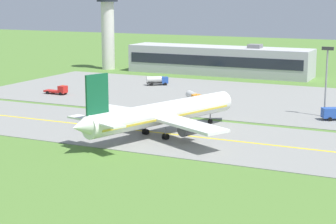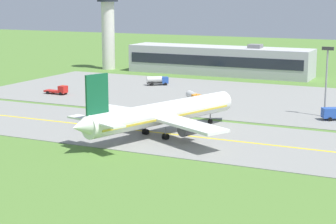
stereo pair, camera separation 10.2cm
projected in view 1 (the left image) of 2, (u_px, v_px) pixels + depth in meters
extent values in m
plane|color=#517A33|center=(136.00, 131.00, 110.40)|extent=(500.00, 500.00, 0.00)
cube|color=gray|center=(136.00, 130.00, 110.39)|extent=(240.00, 28.00, 0.10)
cube|color=gray|center=(253.00, 99.00, 143.42)|extent=(140.00, 52.00, 0.10)
cube|color=yellow|center=(136.00, 130.00, 110.38)|extent=(220.00, 0.60, 0.01)
cylinder|color=white|center=(163.00, 113.00, 105.84)|extent=(15.23, 33.36, 4.00)
cone|color=white|center=(227.00, 100.00, 118.46)|extent=(4.45, 3.73, 3.80)
cone|color=white|center=(81.00, 127.00, 93.01)|extent=(4.28, 4.16, 3.40)
cube|color=gold|center=(163.00, 116.00, 105.94)|extent=(14.39, 30.82, 0.36)
cube|color=#1E232D|center=(220.00, 98.00, 116.79)|extent=(3.81, 2.84, 0.70)
cube|color=white|center=(123.00, 111.00, 110.31)|extent=(15.66, 7.74, 0.50)
cylinder|color=#47474C|center=(138.00, 118.00, 110.58)|extent=(3.31, 3.98, 2.30)
cylinder|color=black|center=(145.00, 117.00, 111.69)|extent=(2.06, 0.94, 2.10)
cube|color=white|center=(189.00, 125.00, 98.52)|extent=(15.51, 11.22, 0.50)
cylinder|color=#47474C|center=(189.00, 129.00, 101.57)|extent=(3.31, 3.98, 2.30)
cylinder|color=black|center=(195.00, 128.00, 102.68)|extent=(2.06, 0.94, 2.10)
cube|color=#145938|center=(97.00, 94.00, 94.41)|extent=(1.86, 4.28, 6.50)
cube|color=white|center=(85.00, 118.00, 97.37)|extent=(6.40, 3.75, 0.30)
cube|color=white|center=(109.00, 124.00, 92.93)|extent=(6.45, 4.76, 0.30)
cylinder|color=slate|center=(210.00, 118.00, 115.41)|extent=(0.24, 0.24, 1.65)
cylinder|color=black|center=(210.00, 122.00, 115.57)|extent=(0.70, 1.15, 1.10)
cylinder|color=slate|center=(146.00, 128.00, 106.81)|extent=(0.24, 0.24, 1.65)
cylinder|color=black|center=(145.00, 132.00, 107.17)|extent=(0.70, 1.15, 1.10)
cylinder|color=black|center=(147.00, 132.00, 106.78)|extent=(0.70, 1.15, 1.10)
cylinder|color=slate|center=(166.00, 132.00, 103.21)|extent=(0.24, 0.24, 1.65)
cylinder|color=black|center=(164.00, 136.00, 103.56)|extent=(0.70, 1.15, 1.10)
cylinder|color=black|center=(167.00, 137.00, 103.18)|extent=(0.70, 1.15, 1.10)
cube|color=orange|center=(196.00, 98.00, 136.19)|extent=(2.69, 2.68, 1.80)
cube|color=#1E232D|center=(198.00, 98.00, 135.41)|extent=(1.43, 1.35, 0.81)
cylinder|color=silver|center=(192.00, 95.00, 138.94)|extent=(4.18, 4.30, 1.80)
cube|color=#383838|center=(192.00, 100.00, 139.14)|extent=(4.40, 4.50, 0.24)
cylinder|color=orange|center=(196.00, 94.00, 135.99)|extent=(0.20, 0.20, 0.18)
cylinder|color=black|center=(200.00, 103.00, 136.69)|extent=(0.83, 0.86, 0.90)
cylinder|color=black|center=(192.00, 103.00, 136.09)|extent=(0.83, 0.86, 0.90)
cylinder|color=black|center=(195.00, 100.00, 140.29)|extent=(0.83, 0.86, 0.90)
cylinder|color=black|center=(187.00, 100.00, 139.66)|extent=(0.83, 0.86, 0.90)
cube|color=#264CA5|center=(165.00, 80.00, 165.65)|extent=(2.63, 2.67, 1.80)
cube|color=#1E232D|center=(167.00, 79.00, 165.72)|extent=(1.17, 1.57, 0.81)
cylinder|color=silver|center=(154.00, 79.00, 165.08)|extent=(4.47, 3.90, 1.80)
cube|color=#383838|center=(154.00, 83.00, 165.28)|extent=(4.64, 4.15, 0.24)
cylinder|color=orange|center=(165.00, 77.00, 165.45)|extent=(0.20, 0.20, 0.18)
cylinder|color=black|center=(164.00, 83.00, 166.82)|extent=(0.91, 0.77, 0.90)
cylinder|color=black|center=(165.00, 84.00, 164.89)|extent=(0.91, 0.77, 0.90)
cylinder|color=black|center=(151.00, 84.00, 166.20)|extent=(0.91, 0.77, 0.90)
cylinder|color=black|center=(152.00, 85.00, 164.18)|extent=(0.91, 0.77, 0.90)
cube|color=red|center=(63.00, 89.00, 149.29)|extent=(1.88, 2.08, 1.80)
cube|color=#1E232D|center=(65.00, 88.00, 148.88)|extent=(0.20, 1.84, 0.81)
cube|color=red|center=(53.00, 91.00, 150.89)|extent=(4.69, 2.30, 0.40)
cylinder|color=orange|center=(63.00, 85.00, 149.10)|extent=(0.20, 0.20, 0.18)
cylinder|color=black|center=(65.00, 93.00, 150.37)|extent=(0.91, 0.34, 0.90)
cylinder|color=black|center=(60.00, 94.00, 148.63)|extent=(0.91, 0.34, 0.90)
cylinder|color=black|center=(53.00, 92.00, 152.29)|extent=(0.91, 0.34, 0.90)
cylinder|color=black|center=(48.00, 93.00, 150.47)|extent=(0.91, 0.34, 0.90)
cube|color=#264CA5|center=(332.00, 113.00, 119.10)|extent=(4.69, 3.92, 2.00)
cylinder|color=black|center=(326.00, 117.00, 120.29)|extent=(0.93, 0.71, 0.90)
cylinder|color=black|center=(330.00, 119.00, 118.24)|extent=(0.93, 0.71, 0.90)
cube|color=#B2B2B7|center=(219.00, 61.00, 188.29)|extent=(59.69, 12.31, 8.88)
cube|color=#1E232D|center=(212.00, 61.00, 182.70)|extent=(57.30, 0.10, 3.20)
cube|color=slate|center=(255.00, 46.00, 182.29)|extent=(4.00, 4.00, 1.20)
cylinder|color=silver|center=(108.00, 36.00, 200.28)|extent=(4.40, 4.40, 22.96)
cylinder|color=gray|center=(326.00, 84.00, 121.68)|extent=(0.36, 0.36, 14.00)
cube|color=#333333|center=(328.00, 48.00, 120.24)|extent=(2.40, 0.50, 0.70)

